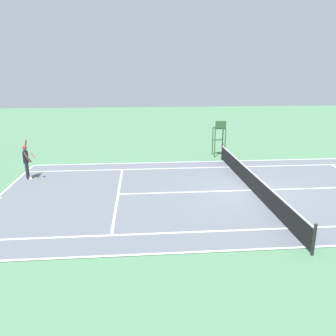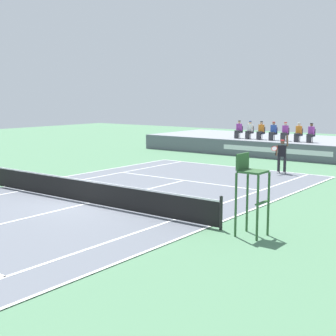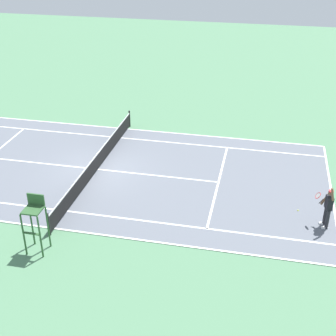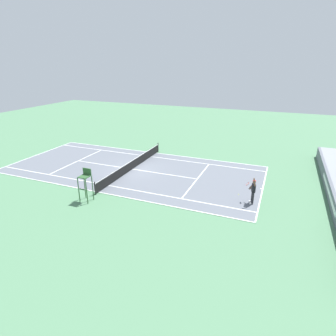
% 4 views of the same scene
% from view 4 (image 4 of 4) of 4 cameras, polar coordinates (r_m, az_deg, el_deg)
% --- Properties ---
extents(ground_plane, '(80.00, 80.00, 0.00)m').
position_cam_4_polar(ground_plane, '(27.24, -7.10, -0.27)').
color(ground_plane, '#4C7A56').
extents(court, '(11.08, 23.88, 0.03)m').
position_cam_4_polar(court, '(27.24, -7.10, -0.25)').
color(court, slate).
rests_on(court, ground).
extents(net, '(11.98, 0.10, 1.07)m').
position_cam_4_polar(net, '(27.06, -7.14, 0.76)').
color(net, black).
rests_on(net, ground).
extents(barrier_wall, '(21.86, 0.25, 1.10)m').
position_cam_4_polar(barrier_wall, '(24.25, 29.87, -4.33)').
color(barrier_wall, '#565B66').
rests_on(barrier_wall, ground).
extents(tennis_player, '(0.74, 0.75, 2.08)m').
position_cam_4_polar(tennis_player, '(21.19, 16.73, -4.41)').
color(tennis_player, '#232328').
rests_on(tennis_player, ground).
extents(tennis_ball, '(0.07, 0.07, 0.07)m').
position_cam_4_polar(tennis_ball, '(22.59, 14.04, -5.23)').
color(tennis_ball, '#D1E533').
rests_on(tennis_ball, ground).
extents(umpire_chair, '(0.77, 0.77, 2.44)m').
position_cam_4_polar(umpire_chair, '(21.36, -16.27, -2.52)').
color(umpire_chair, '#2D562D').
rests_on(umpire_chair, ground).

